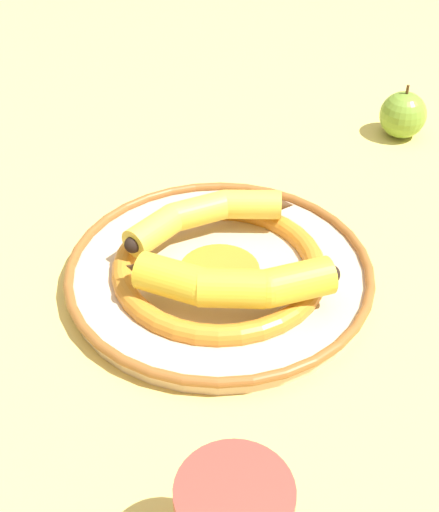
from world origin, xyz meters
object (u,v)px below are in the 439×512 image
Objects in this scene: decorative_bowl at (219,271)px; apple at (403,115)px; banana_a at (230,283)px; banana_b at (205,214)px.

apple is (0.20, -0.36, 0.02)m from decorative_bowl.
banana_a is 0.12m from banana_b.
decorative_bowl is at bearing 80.15° from banana_b.
apple is at bearing -160.96° from banana_b.
banana_b reaches higher than decorative_bowl.
banana_b is 2.62× the size of apple.
banana_a reaches higher than banana_b.
decorative_bowl is 1.62× the size of banana_a.
decorative_bowl is 1.62× the size of banana_b.
banana_b is (0.12, -0.02, -0.00)m from banana_a.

